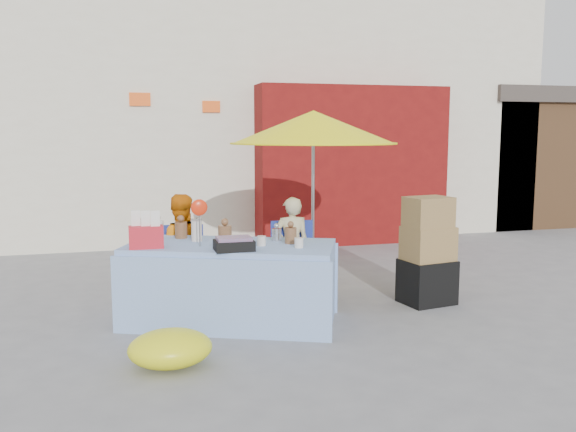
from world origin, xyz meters
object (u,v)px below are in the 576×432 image
object	(u,v)px
vendor_beige	(291,246)
umbrella	(313,128)
box_stack	(428,255)
market_table	(230,282)
chair_left	(182,283)
vendor_orange	(180,249)
chair_right	(295,276)

from	to	relation	value
vendor_beige	umbrella	world-z (taller)	umbrella
vendor_beige	box_stack	bearing A→B (deg)	157.56
umbrella	box_stack	world-z (taller)	umbrella
box_stack	market_table	bearing A→B (deg)	-177.18
chair_left	vendor_orange	world-z (taller)	vendor_orange
vendor_orange	umbrella	distance (m)	2.03
vendor_beige	umbrella	xyz separation A→B (m)	(0.30, 0.15, 1.33)
chair_left	vendor_beige	bearing A→B (deg)	11.82
umbrella	box_stack	size ratio (longest dim) A/B	1.80
chair_right	vendor_orange	distance (m)	1.30
chair_right	vendor_beige	size ratio (longest dim) A/B	0.75
umbrella	chair_right	bearing A→B (deg)	-136.39
market_table	vendor_orange	world-z (taller)	market_table
vendor_orange	umbrella	size ratio (longest dim) A/B	0.57
market_table	box_stack	size ratio (longest dim) A/B	1.92
chair_right	umbrella	xyz separation A→B (m)	(0.30, 0.28, 1.64)
market_table	chair_right	distance (m)	1.10
chair_left	umbrella	bearing A→B (deg)	16.09
market_table	box_stack	bearing A→B (deg)	25.52
chair_right	vendor_beige	xyz separation A→B (m)	(-0.00, 0.13, 0.31)
vendor_beige	umbrella	distance (m)	1.37
chair_right	chair_left	bearing A→B (deg)	-174.31
market_table	umbrella	distance (m)	2.11
market_table	chair_right	xyz separation A→B (m)	(0.85, 0.68, -0.14)
box_stack	vendor_beige	bearing A→B (deg)	151.88
market_table	chair_left	distance (m)	0.80
chair_right	vendor_orange	size ratio (longest dim) A/B	0.71
chair_left	box_stack	xyz separation A→B (m)	(2.57, -0.57, 0.28)
chair_left	market_table	bearing A→B (deg)	-53.65
umbrella	box_stack	xyz separation A→B (m)	(1.03, -0.86, -1.35)
box_stack	chair_right	bearing A→B (deg)	156.55
chair_left	vendor_beige	size ratio (longest dim) A/B	0.75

